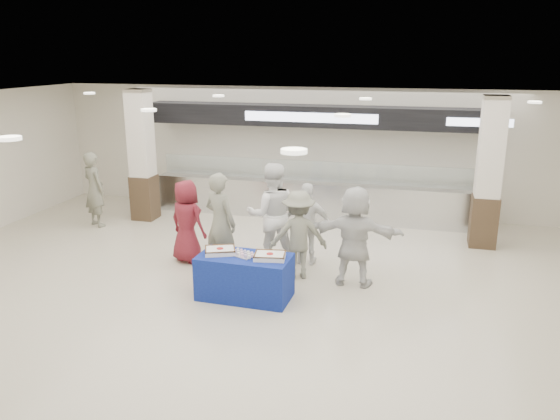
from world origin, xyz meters
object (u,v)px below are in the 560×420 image
(chef_tall, at_px, (272,214))
(civilian_white, at_px, (355,236))
(sheet_cake_left, at_px, (220,250))
(soldier_b, at_px, (298,235))
(chef_short, at_px, (307,224))
(civilian_maroon, at_px, (187,221))
(cupcake_tray, at_px, (243,254))
(soldier_bg, at_px, (94,189))
(sheet_cake_right, at_px, (270,256))
(display_table, at_px, (245,277))
(soldier_a, at_px, (220,223))

(chef_tall, bearing_deg, civilian_white, 139.07)
(sheet_cake_left, xyz_separation_m, soldier_b, (1.12, 1.07, 0.02))
(chef_short, bearing_deg, sheet_cake_left, 57.38)
(civilian_maroon, height_order, chef_tall, chef_tall)
(cupcake_tray, xyz_separation_m, soldier_bg, (-4.69, 2.93, 0.12))
(civilian_maroon, relative_size, soldier_bg, 0.92)
(sheet_cake_right, bearing_deg, soldier_b, 78.05)
(display_table, relative_size, soldier_bg, 0.86)
(sheet_cake_right, bearing_deg, soldier_bg, 150.23)
(soldier_a, bearing_deg, soldier_bg, -3.29)
(civilian_maroon, bearing_deg, cupcake_tray, 160.48)
(display_table, height_order, sheet_cake_right, sheet_cake_right)
(chef_short, xyz_separation_m, soldier_bg, (-5.42, 1.15, 0.08))
(soldier_b, xyz_separation_m, soldier_bg, (-5.39, 1.85, 0.07))
(chef_tall, relative_size, soldier_bg, 1.13)
(display_table, distance_m, sheet_cake_left, 0.62)
(soldier_a, xyz_separation_m, chef_tall, (0.83, 0.60, 0.05))
(sheet_cake_right, bearing_deg, cupcake_tray, 176.91)
(chef_short, bearing_deg, display_table, 69.00)
(sheet_cake_right, bearing_deg, civilian_maroon, 147.20)
(sheet_cake_left, height_order, soldier_bg, soldier_bg)
(sheet_cake_right, xyz_separation_m, soldier_a, (-1.25, 1.03, 0.16))
(civilian_maroon, bearing_deg, chef_short, -148.94)
(sheet_cake_left, xyz_separation_m, civilian_maroon, (-1.18, 1.30, 0.03))
(soldier_bg, bearing_deg, civilian_maroon, 179.59)
(sheet_cake_left, xyz_separation_m, civilian_white, (2.15, 0.99, 0.11))
(civilian_white, height_order, soldier_bg, civilian_white)
(sheet_cake_right, distance_m, cupcake_tray, 0.47)
(display_table, xyz_separation_m, soldier_bg, (-4.72, 2.95, 0.52))
(sheet_cake_right, height_order, soldier_a, soldier_a)
(soldier_a, height_order, soldier_bg, soldier_a)
(sheet_cake_left, height_order, chef_tall, chef_tall)
(display_table, distance_m, civilian_white, 2.06)
(cupcake_tray, xyz_separation_m, civilian_white, (1.73, 0.99, 0.13))
(sheet_cake_left, distance_m, soldier_b, 1.55)
(chef_short, bearing_deg, sheet_cake_right, 82.15)
(civilian_maroon, distance_m, chef_short, 2.37)
(civilian_white, bearing_deg, soldier_bg, -14.79)
(civilian_maroon, height_order, soldier_b, civilian_maroon)
(display_table, distance_m, cupcake_tray, 0.41)
(display_table, height_order, soldier_bg, soldier_bg)
(sheet_cake_left, xyz_separation_m, chef_tall, (0.47, 1.60, 0.21))
(sheet_cake_right, bearing_deg, civilian_white, 38.81)
(civilian_maroon, bearing_deg, civilian_white, -165.65)
(soldier_bg, bearing_deg, sheet_cake_right, 177.45)
(display_table, bearing_deg, sheet_cake_left, 177.62)
(soldier_b, relative_size, soldier_bg, 0.92)
(civilian_white, bearing_deg, chef_short, -35.64)
(chef_tall, bearing_deg, soldier_a, 15.05)
(sheet_cake_left, height_order, sheet_cake_right, same)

